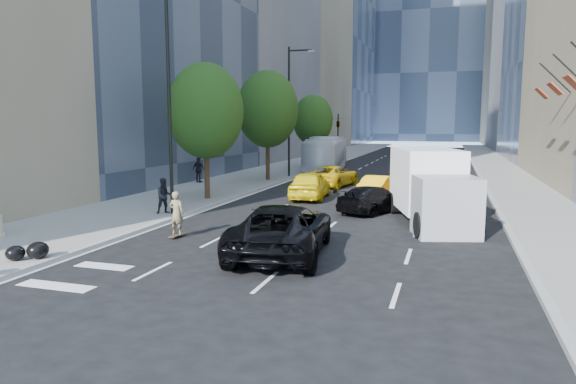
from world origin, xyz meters
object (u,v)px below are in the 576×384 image
(skateboarder, at_px, (177,216))
(box_truck, at_px, (430,186))
(black_sedan_mercedes, at_px, (373,199))
(city_bus, at_px, (326,154))
(black_sedan_lincoln, at_px, (282,229))

(skateboarder, distance_m, box_truck, 10.70)
(skateboarder, distance_m, black_sedan_mercedes, 10.03)
(black_sedan_mercedes, bearing_deg, skateboarder, 75.50)
(city_bus, bearing_deg, black_sedan_mercedes, -76.84)
(skateboarder, xyz_separation_m, box_truck, (9.00, 5.73, 0.79))
(black_sedan_mercedes, relative_size, box_truck, 0.63)
(black_sedan_mercedes, distance_m, box_truck, 3.58)
(black_sedan_lincoln, distance_m, city_bus, 29.11)
(city_bus, bearing_deg, skateboarder, -94.94)
(black_sedan_lincoln, bearing_deg, box_truck, -129.89)
(box_truck, bearing_deg, city_bus, 98.18)
(black_sedan_mercedes, relative_size, city_bus, 0.39)
(skateboarder, relative_size, city_bus, 0.15)
(box_truck, bearing_deg, black_sedan_lincoln, -138.55)
(black_sedan_lincoln, height_order, black_sedan_mercedes, black_sedan_lincoln)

